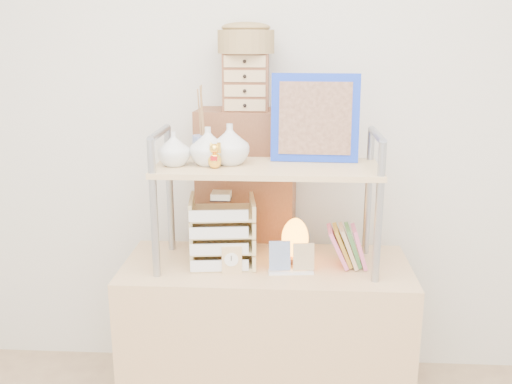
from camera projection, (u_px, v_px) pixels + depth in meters
room_shell at (255, 26)px, 1.37m from camera, size 3.42×3.41×2.61m
desk at (266, 344)px, 2.49m from camera, size 1.20×0.50×0.75m
cabinet at (247, 249)px, 2.77m from camera, size 0.47×0.27×1.35m
hutch at (253, 161)px, 2.29m from camera, size 0.90×0.34×0.78m
letter_tray at (222, 235)px, 2.37m from camera, size 0.28×0.27×0.31m
salt_lamp at (295, 239)px, 2.40m from camera, size 0.12×0.12×0.19m
desk_clock at (232, 259)px, 2.29m from camera, size 0.08×0.04×0.11m
postcard_stand at (291, 264)px, 2.29m from camera, size 0.19×0.07×0.13m
drawer_chest at (246, 82)px, 2.54m from camera, size 0.20×0.16×0.25m
woven_basket at (246, 42)px, 2.50m from camera, size 0.25×0.25×0.10m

